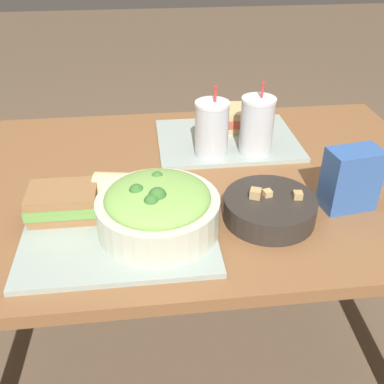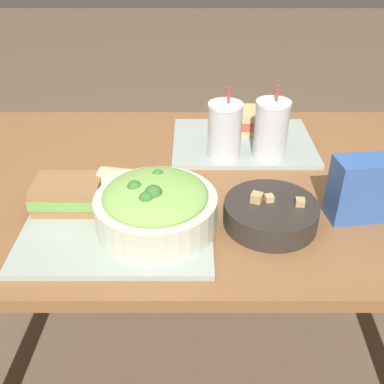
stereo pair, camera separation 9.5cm
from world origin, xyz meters
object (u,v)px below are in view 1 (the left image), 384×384
sandwich_near (64,202)px  sandwich_far (230,118)px  chip_bag (351,179)px  baguette_near (127,188)px  salad_bowl (158,208)px  napkin_folded (124,184)px  drink_cup_dark (212,130)px  drink_cup_red (257,127)px  soup_bowl (269,208)px

sandwich_near → sandwich_far: same height
chip_bag → sandwich_near: bearing=169.7°
baguette_near → sandwich_near: bearing=114.3°
salad_bowl → sandwich_near: 0.22m
napkin_folded → baguette_near: bearing=-83.2°
drink_cup_dark → sandwich_near: bearing=-146.2°
drink_cup_red → chip_bag: bearing=-60.6°
drink_cup_red → napkin_folded: bearing=-162.5°
sandwich_near → sandwich_far: 0.60m
salad_bowl → drink_cup_dark: drink_cup_dark is taller
napkin_folded → salad_bowl: bearing=-69.4°
soup_bowl → sandwich_near: (-0.45, 0.05, 0.02)m
sandwich_near → baguette_near: bearing=14.1°
salad_bowl → baguette_near: size_ratio=1.70×
sandwich_near → chip_bag: chip_bag is taller
sandwich_far → sandwich_near: bearing=-134.5°
sandwich_near → drink_cup_dark: 0.44m
sandwich_far → napkin_folded: bearing=-136.0°
salad_bowl → drink_cup_red: size_ratio=1.29×
soup_bowl → baguette_near: bearing=164.6°
salad_bowl → napkin_folded: (-0.08, 0.20, -0.06)m
sandwich_near → salad_bowl: bearing=-20.3°
sandwich_far → napkin_folded: 0.43m
sandwich_far → drink_cup_dark: drink_cup_dark is taller
sandwich_near → chip_bag: 0.64m
drink_cup_red → baguette_near: bearing=-149.0°
salad_bowl → chip_bag: bearing=6.7°
sandwich_far → drink_cup_red: size_ratio=0.79×
soup_bowl → drink_cup_dark: (-0.08, 0.30, 0.05)m
baguette_near → drink_cup_red: 0.41m
baguette_near → sandwich_far: 0.49m
soup_bowl → sandwich_far: size_ratio=1.30×
drink_cup_red → napkin_folded: (-0.36, -0.11, -0.08)m
sandwich_near → napkin_folded: (0.13, 0.13, -0.04)m
salad_bowl → sandwich_far: 0.54m
sandwich_near → sandwich_far: (0.45, 0.41, -0.00)m
soup_bowl → napkin_folded: 0.37m
sandwich_far → drink_cup_red: drink_cup_red is taller
sandwich_near → drink_cup_dark: drink_cup_dark is taller
drink_cup_dark → drink_cup_red: 0.12m
salad_bowl → baguette_near: 0.13m
salad_bowl → soup_bowl: bearing=5.6°
salad_bowl → sandwich_near: salad_bowl is taller
sandwich_far → soup_bowl: bearing=-86.8°
sandwich_far → salad_bowl: bearing=-113.7°
soup_bowl → baguette_near: 0.32m
chip_bag → salad_bowl: bearing=178.7°
soup_bowl → drink_cup_red: drink_cup_red is taller
baguette_near → drink_cup_dark: bearing=-36.7°
drink_cup_dark → sandwich_far: bearing=63.0°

